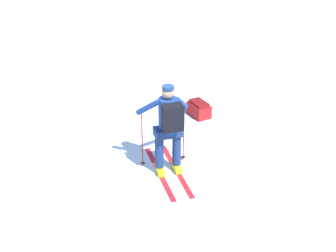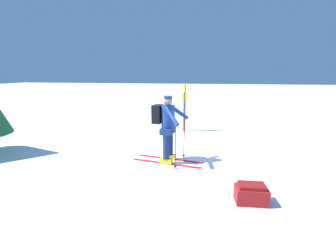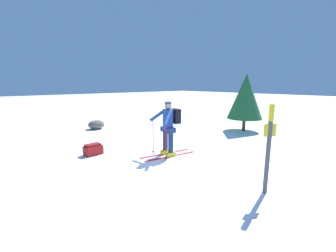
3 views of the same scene
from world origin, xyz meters
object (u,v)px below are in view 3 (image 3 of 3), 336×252
Objects in this scene: dropped_backpack at (93,149)px; rock_boulder at (96,125)px; trail_marker at (269,142)px; pine_tree at (246,96)px; skier at (169,125)px.

rock_boulder is (-1.70, -3.64, 0.05)m from dropped_backpack.
dropped_backpack is 4.02m from rock_boulder.
trail_marker reaches higher than rock_boulder.
trail_marker is 0.69× the size of pine_tree.
skier is 3.30× the size of dropped_backpack.
rock_boulder is at bearing -90.91° from trail_marker.
skier is at bearing 137.78° from dropped_backpack.
dropped_backpack is (1.70, -1.54, -0.76)m from skier.
trail_marker reaches higher than dropped_backpack.
trail_marker reaches higher than skier.
rock_boulder is 6.96m from pine_tree.
skier is at bearing 89.99° from rock_boulder.
skier reaches higher than rock_boulder.
skier is 3.03m from trail_marker.
trail_marker is (0.13, 3.02, 0.12)m from skier.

